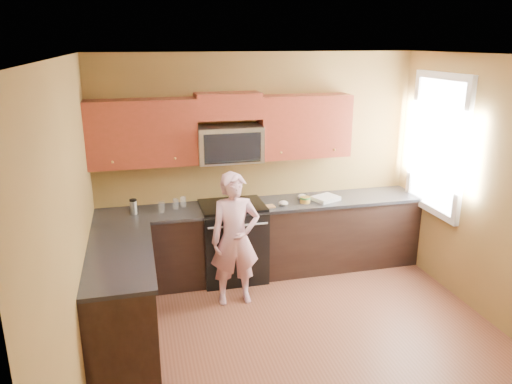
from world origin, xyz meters
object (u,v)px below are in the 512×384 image
object	(u,v)px
stove	(233,241)
butter_tub	(305,203)
travel_mug	(134,214)
microwave	(229,161)
woman	(235,239)
frying_pan	(232,207)

from	to	relation	value
stove	butter_tub	size ratio (longest dim) A/B	7.36
butter_tub	travel_mug	size ratio (longest dim) A/B	0.73
microwave	travel_mug	world-z (taller)	microwave
woman	frying_pan	bearing A→B (deg)	83.25
frying_pan	travel_mug	bearing A→B (deg)	-168.58
woman	frying_pan	xyz separation A→B (m)	(0.07, 0.50, 0.20)
woman	travel_mug	size ratio (longest dim) A/B	8.48
microwave	frying_pan	size ratio (longest dim) A/B	1.72
stove	butter_tub	distance (m)	1.00
microwave	frying_pan	world-z (taller)	microwave
stove	woman	distance (m)	0.66
frying_pan	butter_tub	bearing A→B (deg)	18.22
stove	woman	bearing A→B (deg)	-98.79
frying_pan	travel_mug	size ratio (longest dim) A/B	2.51
woman	travel_mug	distance (m)	1.23
frying_pan	microwave	bearing A→B (deg)	100.67
stove	microwave	distance (m)	0.98
stove	butter_tub	world-z (taller)	butter_tub
microwave	butter_tub	xyz separation A→B (m)	(0.90, -0.20, -0.53)
microwave	woman	xyz separation A→B (m)	(-0.09, -0.72, -0.70)
travel_mug	butter_tub	bearing A→B (deg)	-2.62
frying_pan	stove	bearing A→B (deg)	92.24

